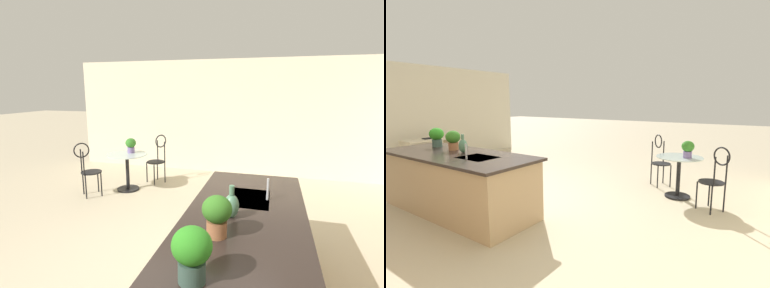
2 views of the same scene
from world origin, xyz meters
The scene contains 13 objects.
ground_plane centered at (0.00, 0.00, 0.00)m, with size 40.00×40.00×0.00m, color beige.
wall_right centered at (4.26, 0.00, 1.35)m, with size 0.12×7.80×2.70m, color beige.
kitchen_island centered at (0.30, 0.85, 0.46)m, with size 2.80×1.06×0.92m.
bistro_table centered at (-2.42, -1.73, 0.45)m, with size 0.80×0.80×0.74m.
chair_near_window centered at (-3.05, -1.33, 0.57)m, with size 0.52×0.52×1.04m.
chair_by_island centered at (-1.90, -2.27, 0.57)m, with size 0.54×0.54×1.04m.
sink_faucet centered at (-0.25, 1.03, 1.03)m, with size 0.02×0.02×0.22m, color #B2B5BA.
writing_desk centered at (3.65, -0.53, 0.51)m, with size 0.60×1.20×0.74m.
keyboard centered at (3.67, -0.63, 0.75)m, with size 0.16×0.44×0.03m.
potted_plant_on_table centered at (-2.55, -1.70, 0.91)m, with size 0.21×0.21×0.30m.
potted_plant_counter_near centered at (0.60, 0.68, 1.10)m, with size 0.23×0.23×0.32m.
potted_plant_counter_far centered at (1.15, 0.64, 1.11)m, with size 0.24×0.24×0.33m.
vase_on_counter centered at (0.25, 0.74, 1.03)m, with size 0.13×0.13×0.29m.
Camera 2 is at (-3.60, 3.30, 1.71)m, focal length 26.04 mm.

